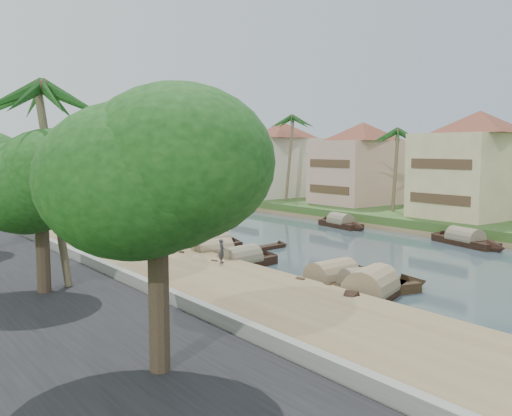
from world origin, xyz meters
TOP-DOWN VIEW (x-y plane):
  - ground at (0.00, 0.00)m, footprint 220.00×220.00m
  - left_bank at (-16.00, 20.00)m, footprint 10.00×180.00m
  - right_bank at (19.00, 20.00)m, footprint 16.00×180.00m
  - far_right_fill at (56.00, 20.00)m, footprint 60.00×220.00m
  - treeline at (0.00, 100.00)m, footprint 120.00×14.00m
  - bridge at (0.00, 72.00)m, footprint 28.00×4.00m
  - building_near at (18.99, -2.00)m, footprint 14.85×14.85m
  - building_mid at (19.99, 14.00)m, footprint 14.11×14.11m
  - building_far at (18.99, 28.00)m, footprint 15.59×15.59m
  - building_distant at (19.99, 48.00)m, footprint 12.62×12.62m
  - sampan_0 at (-8.63, -13.16)m, footprint 8.26×3.45m
  - sampan_1 at (-9.24, -13.94)m, footprint 8.59×4.86m
  - sampan_2 at (-8.92, -10.71)m, footprint 8.29×2.21m
  - sampan_3 at (-10.21, -3.52)m, footprint 7.77×2.88m
  - sampan_4 at (-10.38, -0.39)m, footprint 7.79×2.53m
  - sampan_5 at (-8.39, 2.55)m, footprint 6.59×3.04m
  - sampan_6 at (-9.12, 4.47)m, footprint 6.85×2.32m
  - sampan_7 at (-8.79, 8.19)m, footprint 7.23×3.60m
  - sampan_8 at (-8.25, 13.12)m, footprint 7.95×4.13m
  - sampan_9 at (-8.25, 15.69)m, footprint 8.23×3.02m
  - sampan_10 at (-9.54, 23.23)m, footprint 6.69×2.06m
  - sampan_11 at (-9.58, 21.68)m, footprint 7.41×2.24m
  - sampan_12 at (-8.87, 30.03)m, footprint 8.88×1.95m
  - sampan_13 at (-10.00, 31.91)m, footprint 8.23×2.13m
  - sampan_14 at (9.44, -7.11)m, footprint 3.31×8.48m
  - sampan_15 at (8.86, 6.43)m, footprint 2.42×7.45m
  - sampan_16 at (10.27, 26.96)m, footprint 5.04×7.72m
  - canoe_1 at (-4.91, 0.95)m, footprint 5.48×1.56m
  - canoe_2 at (-5.30, 21.06)m, footprint 5.13×3.10m
  - palm_1 at (16.00, 5.79)m, footprint 3.20×3.20m
  - palm_2 at (15.00, 22.12)m, footprint 3.20×3.20m
  - palm_3 at (16.00, 37.29)m, footprint 3.20×3.20m
  - palm_4 at (-23.00, -7.57)m, footprint 3.20×3.20m
  - palm_7 at (14.00, 54.55)m, footprint 3.20×3.20m
  - tree_0 at (-24.00, -19.20)m, footprint 5.43×5.43m
  - tree_1 at (-24.00, -7.93)m, footprint 5.04×5.04m
  - tree_6 at (24.00, 28.62)m, footprint 4.85×4.85m
  - person_near at (-12.44, -4.72)m, footprint 0.63×0.63m
  - person_far at (-17.06, 9.57)m, footprint 1.02×1.00m

SIDE VIEW (x-z plane):
  - ground at x=0.00m, z-range 0.00..0.00m
  - canoe_1 at x=-4.91m, z-range -0.34..0.54m
  - canoe_2 at x=-5.30m, z-range -0.29..0.49m
  - left_bank at x=-16.00m, z-range 0.00..0.80m
  - sampan_10 at x=-9.54m, z-range -0.53..1.34m
  - sampan_7 at x=-8.79m, z-range -0.56..1.38m
  - sampan_16 at x=10.27m, z-range -0.58..1.40m
  - sampan_15 at x=8.86m, z-range -0.59..1.41m
  - sampan_14 at x=9.44m, z-range -0.61..1.43m
  - sampan_6 at x=-9.12m, z-range -0.61..1.43m
  - sampan_9 at x=-8.25m, z-range -0.62..1.44m
  - sampan_3 at x=-10.21m, z-range -0.62..1.45m
  - sampan_5 at x=-8.39m, z-range -0.62..1.45m
  - sampan_12 at x=-8.87m, z-range -0.65..1.47m
  - sampan_11 at x=-9.58m, z-range -0.64..1.47m
  - sampan_0 at x=-8.63m, z-range -0.66..1.49m
  - sampan_2 at x=-8.92m, z-range -0.67..1.50m
  - sampan_4 at x=-10.38m, z-range -0.68..1.51m
  - sampan_13 at x=-10.00m, z-range -0.70..1.53m
  - sampan_8 at x=-8.25m, z-range -0.77..1.61m
  - sampan_1 at x=-9.24m, z-range -0.82..1.66m
  - far_right_fill at x=56.00m, z-range 0.00..1.15m
  - right_bank at x=19.00m, z-range 0.00..1.20m
  - person_near at x=-12.44m, z-range 0.80..2.27m
  - person_far at x=-17.06m, z-range 0.80..2.46m
  - bridge at x=0.00m, z-range 0.52..2.92m
  - treeline at x=0.00m, z-range 0.00..8.00m
  - building_distant at x=19.99m, z-range 1.28..10.48m
  - building_mid at x=19.99m, z-range 1.28..10.98m
  - tree_6 at x=24.00m, z-range 2.68..9.79m
  - tree_1 at x=-24.00m, z-range 2.76..9.78m
  - building_near at x=18.99m, z-range 1.28..11.48m
  - building_far at x=18.99m, z-range 1.28..11.48m
  - tree_0 at x=-24.00m, z-range 3.08..11.07m
  - palm_1 at x=16.00m, z-range 4.46..14.44m
  - palm_7 at x=14.00m, z-range 4.69..15.17m
  - palm_4 at x=-23.00m, z-range 5.00..15.69m
  - palm_3 at x=16.00m, z-range 4.94..15.96m
  - palm_2 at x=15.00m, z-range 5.45..17.54m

